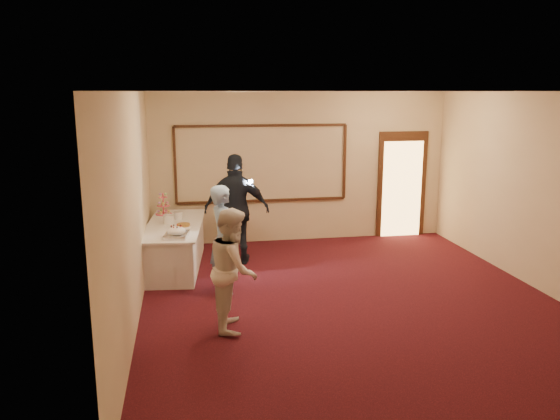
% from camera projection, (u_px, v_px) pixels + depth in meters
% --- Properties ---
extents(floor, '(7.00, 7.00, 0.00)m').
position_uv_depth(floor, '(351.00, 301.00, 7.96)').
color(floor, black).
rests_on(floor, ground).
extents(room_walls, '(6.04, 7.04, 3.02)m').
position_uv_depth(room_walls, '(355.00, 164.00, 7.53)').
color(room_walls, beige).
rests_on(room_walls, floor).
extents(wall_molding, '(3.45, 0.04, 1.55)m').
position_uv_depth(wall_molding, '(262.00, 164.00, 10.82)').
color(wall_molding, black).
rests_on(wall_molding, room_walls).
extents(doorway, '(1.05, 0.07, 2.20)m').
position_uv_depth(doorway, '(402.00, 185.00, 11.42)').
color(doorway, black).
rests_on(doorway, floor).
extents(buffet_table, '(1.17, 2.48, 0.77)m').
position_uv_depth(buffet_table, '(175.00, 246.00, 9.44)').
color(buffet_table, silver).
rests_on(buffet_table, floor).
extents(pavlova_tray, '(0.41, 0.53, 0.18)m').
position_uv_depth(pavlova_tray, '(177.00, 232.00, 8.51)').
color(pavlova_tray, silver).
rests_on(pavlova_tray, buffet_table).
extents(cupcake_stand, '(0.30, 0.30, 0.44)m').
position_uv_depth(cupcake_stand, '(163.00, 206.00, 10.08)').
color(cupcake_stand, '#EA4763').
rests_on(cupcake_stand, buffet_table).
extents(plate_stack_a, '(0.19, 0.19, 0.16)m').
position_uv_depth(plate_stack_a, '(169.00, 219.00, 9.37)').
color(plate_stack_a, white).
rests_on(plate_stack_a, buffet_table).
extents(plate_stack_b, '(0.17, 0.17, 0.14)m').
position_uv_depth(plate_stack_b, '(178.00, 216.00, 9.70)').
color(plate_stack_b, white).
rests_on(plate_stack_b, buffet_table).
extents(tart, '(0.25, 0.25, 0.05)m').
position_uv_depth(tart, '(184.00, 225.00, 9.19)').
color(tart, white).
rests_on(tart, buffet_table).
extents(man, '(0.46, 0.65, 1.66)m').
position_uv_depth(man, '(223.00, 239.00, 8.17)').
color(man, '#83A9DC').
rests_on(man, floor).
extents(woman, '(0.68, 0.83, 1.58)m').
position_uv_depth(woman, '(234.00, 269.00, 6.94)').
color(woman, white).
rests_on(woman, floor).
extents(guest, '(1.22, 0.70, 1.95)m').
position_uv_depth(guest, '(237.00, 210.00, 9.55)').
color(guest, black).
rests_on(guest, floor).
extents(camera_flash, '(0.08, 0.05, 0.05)m').
position_uv_depth(camera_flash, '(251.00, 181.00, 9.37)').
color(camera_flash, white).
rests_on(camera_flash, guest).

